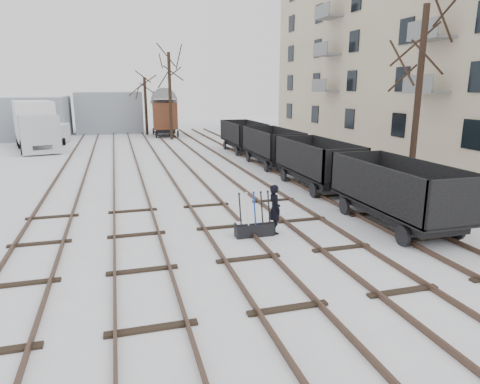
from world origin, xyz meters
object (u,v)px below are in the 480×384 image
object	(u,v)px
ground_frame	(254,228)
freight_wagon_a	(397,202)
lorry	(35,125)
panel_van	(55,134)
box_van_wagon	(165,114)
worker	(275,209)

from	to	relation	value
ground_frame	freight_wagon_a	bearing A→B (deg)	-4.49
freight_wagon_a	lorry	size ratio (longest dim) A/B	0.64
panel_van	ground_frame	bearing A→B (deg)	-64.04
freight_wagon_a	panel_van	world-z (taller)	freight_wagon_a
ground_frame	box_van_wagon	world-z (taller)	box_van_wagon
ground_frame	worker	bearing A→B (deg)	7.13
ground_frame	freight_wagon_a	distance (m)	5.26
freight_wagon_a	ground_frame	bearing A→B (deg)	175.98
freight_wagon_a	panel_van	size ratio (longest dim) A/B	1.39
box_van_wagon	panel_van	bearing A→B (deg)	-154.22
worker	lorry	size ratio (longest dim) A/B	0.19
panel_van	worker	bearing A→B (deg)	-62.62
box_van_wagon	panel_van	distance (m)	10.95
worker	lorry	distance (m)	27.15
worker	lorry	bearing A→B (deg)	21.66
freight_wagon_a	box_van_wagon	distance (m)	32.91
ground_frame	freight_wagon_a	xyz separation A→B (m)	(5.21, -0.37, 0.60)
worker	freight_wagon_a	world-z (taller)	freight_wagon_a
ground_frame	panel_van	xyz separation A→B (m)	(-9.44, 28.25, 0.60)
box_van_wagon	lorry	size ratio (longest dim) A/B	0.59
box_van_wagon	panel_van	world-z (taller)	box_van_wagon
panel_van	freight_wagon_a	bearing A→B (deg)	-55.41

